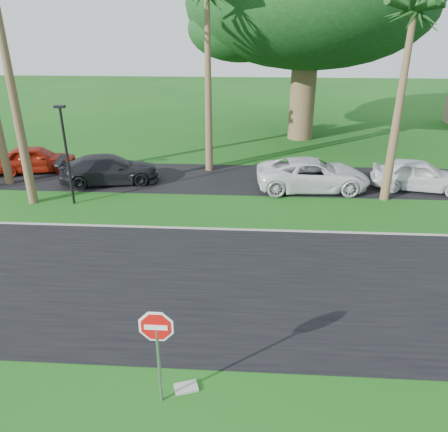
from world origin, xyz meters
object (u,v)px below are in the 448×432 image
stop_sign_near (157,339)px  car_minivan (313,175)px  car_dark (109,169)px  car_red (36,159)px  car_pickup (419,175)px

stop_sign_near → car_minivan: 15.06m
stop_sign_near → car_minivan: bearing=70.1°
stop_sign_near → car_dark: bearing=111.2°
car_red → car_pickup: size_ratio=0.96×
stop_sign_near → car_red: 19.12m
car_pickup → car_red: bearing=96.1°
car_pickup → stop_sign_near: bearing=154.4°
car_red → car_minivan: car_minivan is taller
car_red → car_pickup: bearing=-107.4°
stop_sign_near → car_pickup: 17.89m
car_minivan → car_pickup: car_minivan is taller
stop_sign_near → car_red: size_ratio=0.59×
car_dark → car_pickup: size_ratio=1.12×
stop_sign_near → car_pickup: bearing=53.9°
car_red → stop_sign_near: bearing=-160.2°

